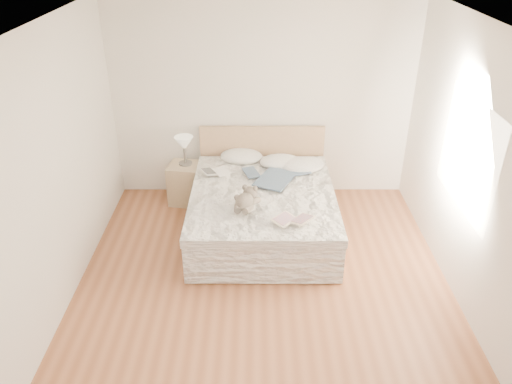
{
  "coord_description": "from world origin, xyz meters",
  "views": [
    {
      "loc": [
        -0.08,
        -4.12,
        3.48
      ],
      "look_at": [
        -0.08,
        1.05,
        0.62
      ],
      "focal_mm": 35.0,
      "sensor_mm": 36.0,
      "label": 1
    }
  ],
  "objects_px": {
    "photo_book": "(215,172)",
    "teddy_bear": "(245,207)",
    "table_lamp": "(184,145)",
    "childrens_book": "(293,220)",
    "nightstand": "(187,183)",
    "bed": "(263,209)"
  },
  "relations": [
    {
      "from": "nightstand",
      "to": "childrens_book",
      "type": "height_order",
      "value": "childrens_book"
    },
    {
      "from": "childrens_book",
      "to": "teddy_bear",
      "type": "xyz_separation_m",
      "value": [
        -0.53,
        0.23,
        0.02
      ]
    },
    {
      "from": "bed",
      "to": "teddy_bear",
      "type": "xyz_separation_m",
      "value": [
        -0.21,
        -0.55,
        0.34
      ]
    },
    {
      "from": "childrens_book",
      "to": "photo_book",
      "type": "bearing_deg",
      "value": 170.62
    },
    {
      "from": "photo_book",
      "to": "teddy_bear",
      "type": "distance_m",
      "value": 0.99
    },
    {
      "from": "childrens_book",
      "to": "teddy_bear",
      "type": "height_order",
      "value": "teddy_bear"
    },
    {
      "from": "table_lamp",
      "to": "nightstand",
      "type": "bearing_deg",
      "value": -87.69
    },
    {
      "from": "nightstand",
      "to": "teddy_bear",
      "type": "bearing_deg",
      "value": -56.93
    },
    {
      "from": "nightstand",
      "to": "table_lamp",
      "type": "height_order",
      "value": "table_lamp"
    },
    {
      "from": "table_lamp",
      "to": "photo_book",
      "type": "bearing_deg",
      "value": -41.61
    },
    {
      "from": "teddy_bear",
      "to": "photo_book",
      "type": "bearing_deg",
      "value": 125.58
    },
    {
      "from": "bed",
      "to": "photo_book",
      "type": "xyz_separation_m",
      "value": [
        -0.6,
        0.36,
        0.32
      ]
    },
    {
      "from": "bed",
      "to": "childrens_book",
      "type": "relative_size",
      "value": 5.52
    },
    {
      "from": "nightstand",
      "to": "bed",
      "type": "bearing_deg",
      "value": -34.67
    },
    {
      "from": "bed",
      "to": "nightstand",
      "type": "bearing_deg",
      "value": 145.33
    },
    {
      "from": "nightstand",
      "to": "childrens_book",
      "type": "xyz_separation_m",
      "value": [
        1.35,
        -1.49,
        0.35
      ]
    },
    {
      "from": "table_lamp",
      "to": "childrens_book",
      "type": "relative_size",
      "value": 1.01
    },
    {
      "from": "table_lamp",
      "to": "childrens_book",
      "type": "xyz_separation_m",
      "value": [
        1.35,
        -1.52,
        -0.21
      ]
    },
    {
      "from": "bed",
      "to": "table_lamp",
      "type": "height_order",
      "value": "bed"
    },
    {
      "from": "childrens_book",
      "to": "teddy_bear",
      "type": "bearing_deg",
      "value": -161.61
    },
    {
      "from": "bed",
      "to": "nightstand",
      "type": "height_order",
      "value": "bed"
    },
    {
      "from": "bed",
      "to": "childrens_book",
      "type": "height_order",
      "value": "bed"
    }
  ]
}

